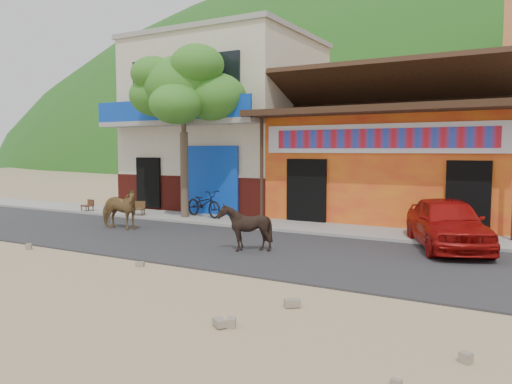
% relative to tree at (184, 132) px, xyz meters
% --- Properties ---
extents(ground, '(120.00, 120.00, 0.00)m').
position_rel_tree_xyz_m(ground, '(4.60, -5.80, -3.12)').
color(ground, '#9E825B').
rests_on(ground, ground).
extents(road, '(60.00, 5.00, 0.04)m').
position_rel_tree_xyz_m(road, '(4.60, -3.30, -3.10)').
color(road, '#28282B').
rests_on(road, ground).
extents(sidewalk, '(60.00, 2.00, 0.12)m').
position_rel_tree_xyz_m(sidewalk, '(4.60, 0.20, -3.06)').
color(sidewalk, gray).
rests_on(sidewalk, ground).
extents(dance_club, '(8.00, 6.00, 3.60)m').
position_rel_tree_xyz_m(dance_club, '(6.60, 4.20, -1.32)').
color(dance_club, orange).
rests_on(dance_club, ground).
extents(cafe_building, '(7.00, 6.00, 7.00)m').
position_rel_tree_xyz_m(cafe_building, '(-0.90, 4.20, 0.38)').
color(cafe_building, beige).
rests_on(cafe_building, ground).
extents(hillside, '(100.00, 40.00, 24.00)m').
position_rel_tree_xyz_m(hillside, '(4.60, 64.20, 8.88)').
color(hillside, '#194C14').
rests_on(hillside, ground).
extents(tree, '(3.00, 3.00, 6.00)m').
position_rel_tree_xyz_m(tree, '(0.00, 0.00, 0.00)').
color(tree, '#2D721E').
rests_on(tree, sidewalk).
extents(cow_tan, '(1.57, 0.83, 1.28)m').
position_rel_tree_xyz_m(cow_tan, '(-0.38, -2.83, -2.44)').
color(cow_tan, olive).
rests_on(cow_tan, road).
extents(cow_dark, '(1.21, 1.12, 1.16)m').
position_rel_tree_xyz_m(cow_dark, '(4.76, -3.78, -2.50)').
color(cow_dark, black).
rests_on(cow_dark, road).
extents(red_car, '(2.88, 4.07, 1.29)m').
position_rel_tree_xyz_m(red_car, '(8.98, -1.00, -2.44)').
color(red_car, '#9E0D0B').
rests_on(red_car, road).
extents(scooter, '(1.93, 1.12, 0.96)m').
position_rel_tree_xyz_m(scooter, '(0.60, 0.32, -2.52)').
color(scooter, black).
rests_on(scooter, sidewalk).
extents(cafe_chair_left, '(0.44, 0.44, 0.83)m').
position_rel_tree_xyz_m(cafe_chair_left, '(-4.40, -0.50, -2.59)').
color(cafe_chair_left, '#4B2B19').
rests_on(cafe_chair_left, sidewalk).
extents(cafe_chair_right, '(0.60, 0.60, 0.94)m').
position_rel_tree_xyz_m(cafe_chair_right, '(-1.75, -0.50, -2.53)').
color(cafe_chair_right, '#482818').
rests_on(cafe_chair_right, sidewalk).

